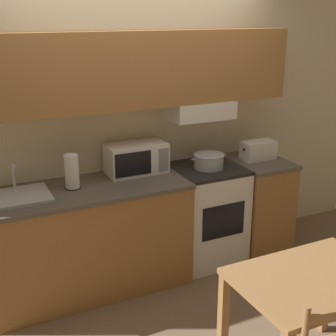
{
  "coord_description": "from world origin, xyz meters",
  "views": [
    {
      "loc": [
        -1.49,
        -3.77,
        2.26
      ],
      "look_at": [
        0.05,
        -0.58,
        1.07
      ],
      "focal_mm": 50.0,
      "sensor_mm": 36.0,
      "label": 1
    }
  ],
  "objects": [
    {
      "name": "lower_counter_main",
      "position": [
        -0.55,
        -0.33,
        0.46
      ],
      "size": [
        1.64,
        0.68,
        0.92
      ],
      "color": "#A36B38",
      "rests_on": "ground_plane"
    },
    {
      "name": "sink_basin",
      "position": [
        -1.09,
        -0.33,
        0.93
      ],
      "size": [
        0.47,
        0.41,
        0.25
      ],
      "color": "#B7BABF",
      "rests_on": "lower_counter_main"
    },
    {
      "name": "paper_towel_roll",
      "position": [
        -0.66,
        -0.3,
        1.05
      ],
      "size": [
        0.13,
        0.13,
        0.28
      ],
      "color": "black",
      "rests_on": "lower_counter_main"
    },
    {
      "name": "wall_back",
      "position": [
        0.01,
        -0.06,
        1.51
      ],
      "size": [
        5.12,
        0.38,
        2.55
      ],
      "color": "beige",
      "rests_on": "ground_plane"
    },
    {
      "name": "cooking_pot",
      "position": [
        0.58,
        -0.33,
        0.99
      ],
      "size": [
        0.36,
        0.28,
        0.13
      ],
      "color": "#B7BABF",
      "rests_on": "stove_range"
    },
    {
      "name": "toaster",
      "position": [
        1.13,
        -0.31,
        1.01
      ],
      "size": [
        0.33,
        0.17,
        0.18
      ],
      "color": "white",
      "rests_on": "lower_counter_right_stub"
    },
    {
      "name": "stove_range",
      "position": [
        0.57,
        -0.31,
        0.46
      ],
      "size": [
        0.61,
        0.62,
        0.92
      ],
      "color": "white",
      "rests_on": "ground_plane"
    },
    {
      "name": "microwave",
      "position": [
        -0.06,
        -0.17,
        1.05
      ],
      "size": [
        0.52,
        0.29,
        0.26
      ],
      "color": "white",
      "rests_on": "lower_counter_main"
    },
    {
      "name": "lower_counter_right_stub",
      "position": [
        1.13,
        -0.33,
        0.46
      ],
      "size": [
        0.49,
        0.68,
        0.92
      ],
      "color": "#A36B38",
      "rests_on": "ground_plane"
    },
    {
      "name": "ground_plane",
      "position": [
        0.0,
        0.0,
        0.0
      ],
      "size": [
        16.0,
        16.0,
        0.0
      ],
      "primitive_type": "plane",
      "color": "#7F664C"
    },
    {
      "name": "dining_table",
      "position": [
        0.38,
        -1.93,
        0.62
      ],
      "size": [
        0.96,
        0.68,
        0.74
      ],
      "color": "#B27F4C",
      "rests_on": "ground_plane"
    }
  ]
}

